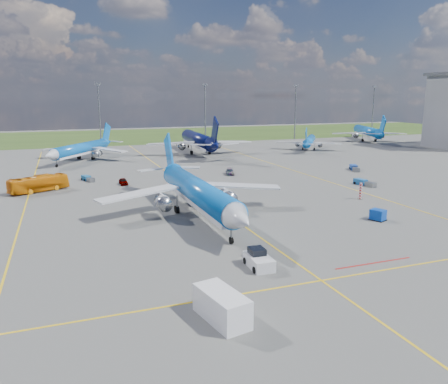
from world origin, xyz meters
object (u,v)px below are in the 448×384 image
object	(u,v)px
pushback_tug	(258,260)
service_car_a	(123,181)
service_car_b	(183,179)
service_car_c	(230,172)
bg_jet_ne	(309,149)
main_airliner	(198,216)
bg_jet_ene	(367,141)
service_van	(222,306)
apron_bus	(39,184)
bg_jet_n	(198,153)
baggage_tug_c	(88,179)
baggage_tug_e	(354,168)
warning_post	(360,191)
uld_container	(378,215)
bg_jet_nnw	(82,161)
baggage_tug_w	(364,183)

from	to	relation	value
pushback_tug	service_car_a	bearing A→B (deg)	100.64
service_car_b	service_car_c	bearing A→B (deg)	-51.72
bg_jet_ne	main_airliner	bearing A→B (deg)	83.90
bg_jet_ene	service_van	size ratio (longest dim) A/B	7.46
bg_jet_ene	apron_bus	size ratio (longest dim) A/B	3.70
bg_jet_n	service_car_a	bearing A→B (deg)	59.51
service_car_b	baggage_tug_c	world-z (taller)	service_car_b
apron_bus	baggage_tug_e	world-z (taller)	apron_bus
service_van	warning_post	bearing A→B (deg)	28.45
uld_container	baggage_tug_c	bearing A→B (deg)	107.58
uld_container	baggage_tug_e	xyz separation A→B (m)	(24.42, 38.39, -0.23)
pushback_tug	service_car_b	distance (m)	48.92
service_van	service_car_a	world-z (taller)	service_van
pushback_tug	service_van	bearing A→B (deg)	-127.12
bg_jet_ene	apron_bus	distance (m)	135.84
apron_bus	warning_post	bearing A→B (deg)	-143.40
service_car_c	apron_bus	bearing A→B (deg)	-157.24
bg_jet_ne	main_airliner	world-z (taller)	main_airliner
service_car_c	baggage_tug_e	xyz separation A→B (m)	(31.19, -5.18, -0.09)
uld_container	warning_post	bearing A→B (deg)	41.60
service_van	service_car_b	world-z (taller)	service_van
service_car_c	uld_container	bearing A→B (deg)	-64.77
bg_jet_nnw	apron_bus	xyz separation A→B (m)	(-9.75, -40.43, 1.57)
baggage_tug_c	apron_bus	bearing A→B (deg)	-158.12
baggage_tug_c	uld_container	bearing A→B (deg)	-69.58
bg_jet_n	apron_bus	world-z (taller)	bg_jet_n
baggage_tug_c	bg_jet_n	bearing A→B (deg)	26.15
main_airliner	uld_container	distance (m)	27.11
service_car_b	service_van	bearing A→B (deg)	-176.33
baggage_tug_w	bg_jet_nnw	bearing A→B (deg)	123.63
warning_post	baggage_tug_w	size ratio (longest dim) A/B	0.57
bg_jet_ene	service_car_a	world-z (taller)	bg_jet_ene
bg_jet_n	uld_container	distance (m)	83.77
main_airliner	uld_container	xyz separation A→B (m)	(24.47, -11.65, 0.80)
bg_jet_ene	service_car_a	xyz separation A→B (m)	(-106.43, -56.97, 0.66)
bg_jet_n	pushback_tug	xyz separation A→B (m)	(-22.13, -94.12, 0.80)
bg_jet_nnw	bg_jet_n	xyz separation A→B (m)	(36.19, 4.35, 0.00)
service_car_a	baggage_tug_w	xyz separation A→B (m)	(46.59, -18.20, -0.12)
warning_post	baggage_tug_e	distance (m)	32.08
warning_post	service_van	world-z (taller)	warning_post
main_airliner	bg_jet_n	bearing A→B (deg)	72.61
service_car_a	service_car_c	world-z (taller)	service_car_c
baggage_tug_c	service_car_b	bearing A→B (deg)	-43.79
bg_jet_ene	service_car_a	bearing A→B (deg)	50.09
apron_bus	service_car_b	distance (m)	28.66
bg_jet_ne	service_car_c	world-z (taller)	bg_jet_ne
bg_jet_nnw	bg_jet_ene	size ratio (longest dim) A/B	0.88
service_van	service_car_c	world-z (taller)	service_van
warning_post	service_van	distance (m)	49.65
bg_jet_nnw	bg_jet_n	bearing A→B (deg)	39.93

